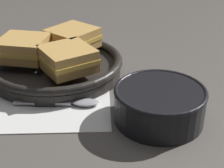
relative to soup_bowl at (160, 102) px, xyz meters
The scene contains 8 objects.
ground_plane 0.13m from the soup_bowl, 164.02° to the left, with size 4.00×4.00×0.00m, color #56514C.
napkin 0.22m from the soup_bowl, 169.78° to the left, with size 0.27×0.24×0.00m.
soup_bowl is the anchor object (origin of this frame).
spoon 0.17m from the soup_bowl, behind, with size 0.16×0.03×0.01m.
skillet 0.28m from the soup_bowl, 144.48° to the left, with size 0.30×0.30×0.04m.
sandwich_near_left 0.33m from the soup_bowl, 152.38° to the left, with size 0.11×0.11×0.05m.
sandwich_near_right 0.22m from the soup_bowl, 150.11° to the left, with size 0.14×0.14×0.05m.
sandwich_far_left 0.30m from the soup_bowl, 131.63° to the left, with size 0.14×0.14×0.05m.
Camera 1 is at (0.08, -0.55, 0.35)m, focal length 55.00 mm.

